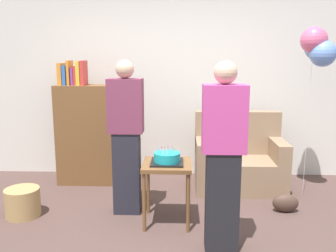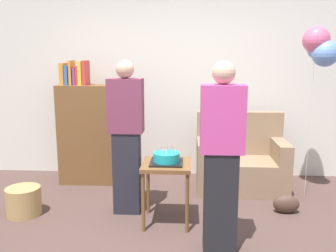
% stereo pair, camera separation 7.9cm
% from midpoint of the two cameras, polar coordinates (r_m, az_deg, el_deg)
% --- Properties ---
extents(ground_plane, '(8.00, 8.00, 0.00)m').
position_cam_midpoint_polar(ground_plane, '(3.50, 1.11, -17.55)').
color(ground_plane, '#4C3833').
extents(wall_back, '(6.00, 0.10, 2.70)m').
position_cam_midpoint_polar(wall_back, '(5.14, 2.10, 7.28)').
color(wall_back, silver).
rests_on(wall_back, ground_plane).
extents(couch, '(1.10, 0.70, 0.96)m').
position_cam_midpoint_polar(couch, '(4.78, 11.64, -5.52)').
color(couch, '#8C7054').
rests_on(couch, ground_plane).
extents(bookshelf, '(0.80, 0.36, 1.61)m').
position_cam_midpoint_polar(bookshelf, '(4.94, -11.57, -0.85)').
color(bookshelf, brown).
rests_on(bookshelf, ground_plane).
extents(side_table, '(0.48, 0.48, 0.62)m').
position_cam_midpoint_polar(side_table, '(3.68, 0.39, -7.22)').
color(side_table, brown).
rests_on(side_table, ground_plane).
extents(birthday_cake, '(0.32, 0.32, 0.17)m').
position_cam_midpoint_polar(birthday_cake, '(3.63, 0.39, -5.01)').
color(birthday_cake, black).
rests_on(birthday_cake, side_table).
extents(person_blowing_candles, '(0.36, 0.22, 1.63)m').
position_cam_midpoint_polar(person_blowing_candles, '(3.88, -5.90, -1.65)').
color(person_blowing_candles, '#23232D').
rests_on(person_blowing_candles, ground_plane).
extents(person_holding_cake, '(0.36, 0.22, 1.63)m').
position_cam_midpoint_polar(person_holding_cake, '(3.11, 9.02, -4.85)').
color(person_holding_cake, black).
rests_on(person_holding_cake, ground_plane).
extents(wicker_basket, '(0.36, 0.36, 0.30)m').
position_cam_midpoint_polar(wicker_basket, '(4.25, -21.00, -10.85)').
color(wicker_basket, '#A88451').
rests_on(wicker_basket, ground_plane).
extents(handbag, '(0.28, 0.14, 0.20)m').
position_cam_midpoint_polar(handbag, '(4.24, 18.41, -11.42)').
color(handbag, '#473328').
rests_on(handbag, ground_plane).
extents(balloon_bunch, '(0.39, 0.46, 2.00)m').
position_cam_midpoint_polar(balloon_bunch, '(4.61, 23.05, 11.23)').
color(balloon_bunch, silver).
rests_on(balloon_bunch, ground_plane).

